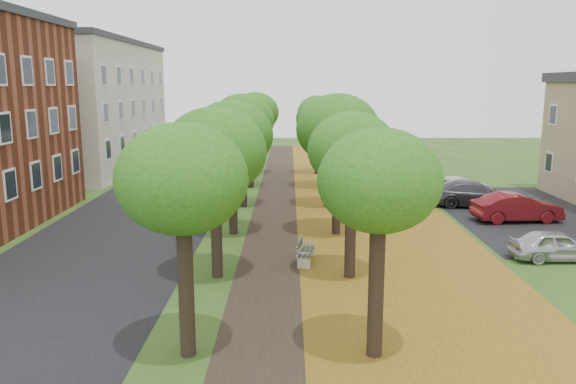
{
  "coord_description": "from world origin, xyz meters",
  "views": [
    {
      "loc": [
        0.4,
        -13.44,
        6.87
      ],
      "look_at": [
        0.36,
        9.31,
        2.5
      ],
      "focal_mm": 35.0,
      "sensor_mm": 36.0,
      "label": 1
    }
  ],
  "objects_px": {
    "car_grey": "(475,194)",
    "car_white": "(458,186)",
    "bench": "(305,252)",
    "car_red": "(517,207)",
    "car_silver": "(556,245)"
  },
  "relations": [
    {
      "from": "car_red",
      "to": "car_grey",
      "type": "relative_size",
      "value": 0.88
    },
    {
      "from": "car_silver",
      "to": "car_red",
      "type": "relative_size",
      "value": 0.81
    },
    {
      "from": "car_red",
      "to": "car_grey",
      "type": "distance_m",
      "value": 3.71
    },
    {
      "from": "bench",
      "to": "car_grey",
      "type": "relative_size",
      "value": 0.37
    },
    {
      "from": "bench",
      "to": "car_red",
      "type": "height_order",
      "value": "car_red"
    },
    {
      "from": "car_silver",
      "to": "car_white",
      "type": "distance_m",
      "value": 13.13
    },
    {
      "from": "bench",
      "to": "car_white",
      "type": "xyz_separation_m",
      "value": [
        9.99,
        13.42,
        0.18
      ]
    },
    {
      "from": "car_grey",
      "to": "car_white",
      "type": "distance_m",
      "value": 3.14
    },
    {
      "from": "bench",
      "to": "car_red",
      "type": "xyz_separation_m",
      "value": [
        10.97,
        6.71,
        0.29
      ]
    },
    {
      "from": "car_silver",
      "to": "car_white",
      "type": "relative_size",
      "value": 0.81
    },
    {
      "from": "car_red",
      "to": "car_silver",
      "type": "bearing_deg",
      "value": 166.26
    },
    {
      "from": "bench",
      "to": "car_white",
      "type": "bearing_deg",
      "value": -28.68
    },
    {
      "from": "bench",
      "to": "car_white",
      "type": "distance_m",
      "value": 16.73
    },
    {
      "from": "car_silver",
      "to": "car_red",
      "type": "xyz_separation_m",
      "value": [
        0.98,
        6.42,
        0.12
      ]
    },
    {
      "from": "car_red",
      "to": "car_white",
      "type": "bearing_deg",
      "value": 3.32
    }
  ]
}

